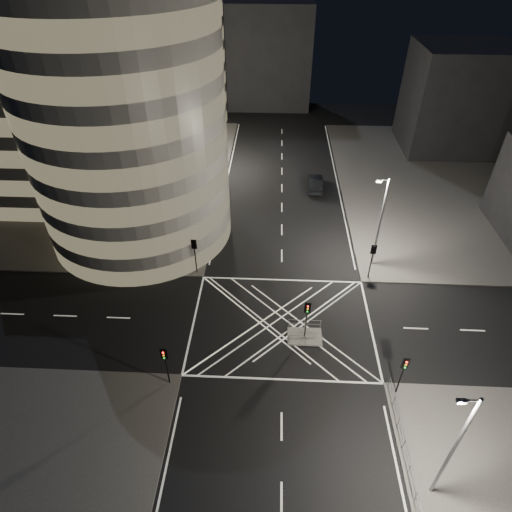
# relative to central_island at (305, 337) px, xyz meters

# --- Properties ---
(ground) EXTENTS (120.00, 120.00, 0.00)m
(ground) POSITION_rel_central_island_xyz_m (-2.00, 1.50, -0.07)
(ground) COLOR black
(ground) RESTS_ON ground
(sidewalk_far_left) EXTENTS (42.00, 42.00, 0.15)m
(sidewalk_far_left) POSITION_rel_central_island_xyz_m (-31.00, 28.50, 0.00)
(sidewalk_far_left) COLOR #484543
(sidewalk_far_left) RESTS_ON ground
(sidewalk_far_right) EXTENTS (42.00, 42.00, 0.15)m
(sidewalk_far_right) POSITION_rel_central_island_xyz_m (27.00, 28.50, 0.00)
(sidewalk_far_right) COLOR #484543
(sidewalk_far_right) RESTS_ON ground
(central_island) EXTENTS (3.00, 2.00, 0.15)m
(central_island) POSITION_rel_central_island_xyz_m (0.00, 0.00, 0.00)
(central_island) COLOR slate
(central_island) RESTS_ON ground
(office_tower_curved) EXTENTS (30.00, 29.00, 27.20)m
(office_tower_curved) POSITION_rel_central_island_xyz_m (-22.74, 20.24, 12.58)
(office_tower_curved) COLOR gray
(office_tower_curved) RESTS_ON sidewalk_far_left
(office_block_rear) EXTENTS (24.00, 16.00, 22.00)m
(office_block_rear) POSITION_rel_central_island_xyz_m (-24.00, 43.50, 11.07)
(office_block_rear) COLOR gray
(office_block_rear) RESTS_ON sidewalk_far_left
(building_right_far) EXTENTS (14.00, 12.00, 15.00)m
(building_right_far) POSITION_rel_central_island_xyz_m (24.00, 41.50, 7.58)
(building_right_far) COLOR black
(building_right_far) RESTS_ON sidewalk_far_right
(building_far_end) EXTENTS (18.00, 8.00, 18.00)m
(building_far_end) POSITION_rel_central_island_xyz_m (-6.00, 59.50, 8.93)
(building_far_end) COLOR black
(building_far_end) RESTS_ON ground
(tree_a) EXTENTS (4.15, 4.15, 6.89)m
(tree_a) POSITION_rel_central_island_xyz_m (-12.50, 10.50, 4.56)
(tree_a) COLOR black
(tree_a) RESTS_ON sidewalk_far_left
(tree_b) EXTENTS (4.23, 4.23, 7.38)m
(tree_b) POSITION_rel_central_island_xyz_m (-12.50, 16.50, 5.01)
(tree_b) COLOR black
(tree_b) RESTS_ON sidewalk_far_left
(tree_c) EXTENTS (4.11, 4.11, 6.80)m
(tree_c) POSITION_rel_central_island_xyz_m (-12.50, 22.50, 4.49)
(tree_c) COLOR black
(tree_c) RESTS_ON sidewalk_far_left
(tree_d) EXTENTS (5.01, 5.01, 8.37)m
(tree_d) POSITION_rel_central_island_xyz_m (-12.50, 28.50, 5.55)
(tree_d) COLOR black
(tree_d) RESTS_ON sidewalk_far_left
(tree_e) EXTENTS (3.88, 3.88, 6.72)m
(tree_e) POSITION_rel_central_island_xyz_m (-12.50, 34.50, 4.55)
(tree_e) COLOR black
(tree_e) RESTS_ON sidewalk_far_left
(traffic_signal_fl) EXTENTS (0.55, 0.22, 4.00)m
(traffic_signal_fl) POSITION_rel_central_island_xyz_m (-10.80, 8.30, 2.84)
(traffic_signal_fl) COLOR black
(traffic_signal_fl) RESTS_ON sidewalk_far_left
(traffic_signal_nl) EXTENTS (0.55, 0.22, 4.00)m
(traffic_signal_nl) POSITION_rel_central_island_xyz_m (-10.80, -5.30, 2.84)
(traffic_signal_nl) COLOR black
(traffic_signal_nl) RESTS_ON sidewalk_near_left
(traffic_signal_fr) EXTENTS (0.55, 0.22, 4.00)m
(traffic_signal_fr) POSITION_rel_central_island_xyz_m (6.80, 8.30, 2.84)
(traffic_signal_fr) COLOR black
(traffic_signal_fr) RESTS_ON sidewalk_far_right
(traffic_signal_nr) EXTENTS (0.55, 0.22, 4.00)m
(traffic_signal_nr) POSITION_rel_central_island_xyz_m (6.80, -5.30, 2.84)
(traffic_signal_nr) COLOR black
(traffic_signal_nr) RESTS_ON sidewalk_near_right
(traffic_signal_island) EXTENTS (0.55, 0.22, 4.00)m
(traffic_signal_island) POSITION_rel_central_island_xyz_m (0.00, 0.00, 2.84)
(traffic_signal_island) COLOR black
(traffic_signal_island) RESTS_ON central_island
(street_lamp_left_near) EXTENTS (1.25, 0.25, 10.00)m
(street_lamp_left_near) POSITION_rel_central_island_xyz_m (-11.44, 13.50, 5.47)
(street_lamp_left_near) COLOR slate
(street_lamp_left_near) RESTS_ON sidewalk_far_left
(street_lamp_left_far) EXTENTS (1.25, 0.25, 10.00)m
(street_lamp_left_far) POSITION_rel_central_island_xyz_m (-11.44, 31.50, 5.47)
(street_lamp_left_far) COLOR slate
(street_lamp_left_far) RESTS_ON sidewalk_far_left
(street_lamp_right_far) EXTENTS (1.25, 0.25, 10.00)m
(street_lamp_right_far) POSITION_rel_central_island_xyz_m (7.44, 10.50, 5.47)
(street_lamp_right_far) COLOR slate
(street_lamp_right_far) RESTS_ON sidewalk_far_right
(street_lamp_right_near) EXTENTS (1.25, 0.25, 10.00)m
(street_lamp_right_near) POSITION_rel_central_island_xyz_m (7.44, -12.50, 5.47)
(street_lamp_right_near) COLOR slate
(street_lamp_right_near) RESTS_ON sidewalk_near_right
(railing_near_right) EXTENTS (0.06, 11.70, 1.10)m
(railing_near_right) POSITION_rel_central_island_xyz_m (6.30, -10.65, 0.62)
(railing_near_right) COLOR slate
(railing_near_right) RESTS_ON sidewalk_near_right
(railing_island_south) EXTENTS (2.80, 0.06, 1.10)m
(railing_island_south) POSITION_rel_central_island_xyz_m (0.00, -0.90, 0.62)
(railing_island_south) COLOR slate
(railing_island_south) RESTS_ON central_island
(railing_island_north) EXTENTS (2.80, 0.06, 1.10)m
(railing_island_north) POSITION_rel_central_island_xyz_m (0.00, 0.90, 0.62)
(railing_island_north) COLOR slate
(railing_island_north) RESTS_ON central_island
(sedan) EXTENTS (2.03, 5.27, 1.71)m
(sedan) POSITION_rel_central_island_xyz_m (2.48, 26.44, 0.78)
(sedan) COLOR black
(sedan) RESTS_ON ground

